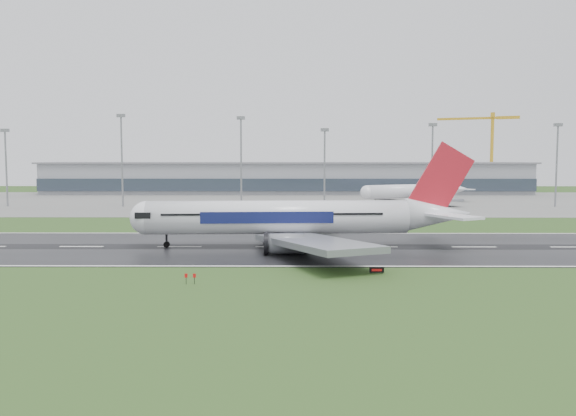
{
  "coord_description": "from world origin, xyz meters",
  "views": [
    {
      "loc": [
        3.02,
        -120.7,
        18.25
      ],
      "look_at": [
        2.09,
        12.0,
        7.0
      ],
      "focal_mm": 37.37,
      "sensor_mm": 36.0,
      "label": 1
    }
  ],
  "objects": [
    {
      "name": "tower_crane",
      "position": [
        109.33,
        200.0,
        21.04
      ],
      "size": [
        39.95,
        18.78,
        42.08
      ],
      "primitive_type": null,
      "rotation": [
        0.0,
        0.0,
        -0.4
      ],
      "color": "gold",
      "rests_on": "ground"
    },
    {
      "name": "apron",
      "position": [
        0.0,
        125.0,
        0.04
      ],
      "size": [
        400.0,
        130.0,
        0.08
      ],
      "primitive_type": "cube",
      "color": "slate",
      "rests_on": "ground"
    },
    {
      "name": "main_airliner",
      "position": [
        5.02,
        0.38,
        10.3
      ],
      "size": [
        72.47,
        69.36,
        20.39
      ],
      "primitive_type": null,
      "rotation": [
        0.0,
        0.0,
        0.05
      ],
      "color": "white",
      "rests_on": "runway"
    },
    {
      "name": "floodmast_2",
      "position": [
        -15.78,
        100.0,
        16.01
      ],
      "size": [
        0.64,
        0.64,
        32.03
      ],
      "primitive_type": "cylinder",
      "color": "gray",
      "rests_on": "ground"
    },
    {
      "name": "floodmast_3",
      "position": [
        14.93,
        100.0,
        13.85
      ],
      "size": [
        0.64,
        0.64,
        27.69
      ],
      "primitive_type": "cylinder",
      "color": "gray",
      "rests_on": "ground"
    },
    {
      "name": "floodmast_4",
      "position": [
        54.41,
        100.0,
        14.76
      ],
      "size": [
        0.64,
        0.64,
        29.52
      ],
      "primitive_type": "cylinder",
      "color": "gray",
      "rests_on": "ground"
    },
    {
      "name": "floodmast_5",
      "position": [
        100.08,
        100.0,
        14.74
      ],
      "size": [
        0.64,
        0.64,
        29.48
      ],
      "primitive_type": "cylinder",
      "color": "gray",
      "rests_on": "ground"
    },
    {
      "name": "floodmast_0",
      "position": [
        -102.66,
        100.0,
        13.76
      ],
      "size": [
        0.64,
        0.64,
        27.53
      ],
      "primitive_type": "cylinder",
      "color": "gray",
      "rests_on": "ground"
    },
    {
      "name": "parked_airliner",
      "position": [
        51.84,
        118.37,
        7.72
      ],
      "size": [
        67.68,
        65.93,
        15.28
      ],
      "primitive_type": null,
      "rotation": [
        0.0,
        0.0,
        0.43
      ],
      "color": "white",
      "rests_on": "apron"
    },
    {
      "name": "runway",
      "position": [
        0.0,
        0.0,
        0.05
      ],
      "size": [
        400.0,
        45.0,
        0.1
      ],
      "primitive_type": "cube",
      "color": "black",
      "rests_on": "ground"
    },
    {
      "name": "runway_sign",
      "position": [
        16.32,
        -27.7,
        0.52
      ],
      "size": [
        2.3,
        0.73,
        1.04
      ],
      "primitive_type": null,
      "rotation": [
        0.0,
        0.0,
        0.21
      ],
      "color": "black",
      "rests_on": "ground"
    },
    {
      "name": "ground",
      "position": [
        0.0,
        0.0,
        0.0
      ],
      "size": [
        520.0,
        520.0,
        0.0
      ],
      "primitive_type": "plane",
      "color": "#274619",
      "rests_on": "ground"
    },
    {
      "name": "terminal",
      "position": [
        0.0,
        185.0,
        7.5
      ],
      "size": [
        240.0,
        36.0,
        15.0
      ],
      "primitive_type": "cube",
      "color": "gray",
      "rests_on": "ground"
    },
    {
      "name": "floodmast_1",
      "position": [
        -59.76,
        100.0,
        16.45
      ],
      "size": [
        0.64,
        0.64,
        32.89
      ],
      "primitive_type": "cylinder",
      "color": "gray",
      "rests_on": "ground"
    }
  ]
}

